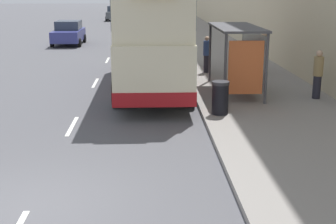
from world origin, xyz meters
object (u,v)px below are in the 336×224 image
object	(u,v)px
car_0	(144,31)
pedestrian_2	(318,74)
litter_bin	(220,98)
pedestrian_1	(264,52)
pedestrian_at_shelter	(207,54)
double_decker_bus_near	(152,32)
car_2	(115,13)
bus_shelter	(242,47)
car_1	(69,33)

from	to	relation	value
car_0	pedestrian_2	size ratio (longest dim) A/B	2.57
car_0	litter_bin	bearing A→B (deg)	-83.13
car_0	pedestrian_1	distance (m)	14.39
pedestrian_at_shelter	pedestrian_2	distance (m)	6.35
double_decker_bus_near	pedestrian_2	distance (m)	6.64
car_2	litter_bin	bearing A→B (deg)	98.02
litter_bin	double_decker_bus_near	bearing A→B (deg)	113.30
pedestrian_1	litter_bin	distance (m)	8.19
car_2	double_decker_bus_near	bearing A→B (deg)	96.02
bus_shelter	pedestrian_at_shelter	bearing A→B (deg)	99.42
double_decker_bus_near	litter_bin	distance (m)	5.49
litter_bin	car_2	bearing A→B (deg)	98.02
double_decker_bus_near	pedestrian_at_shelter	world-z (taller)	double_decker_bus_near
car_0	pedestrian_2	xyz separation A→B (m)	(6.29, -18.78, 0.17)
car_1	pedestrian_1	world-z (taller)	pedestrian_1
car_0	car_2	xyz separation A→B (m)	(-3.74, 23.57, 0.01)
car_0	litter_bin	distance (m)	20.90
car_1	car_0	bearing A→B (deg)	-169.98
car_1	pedestrian_2	size ratio (longest dim) A/B	2.47
pedestrian_1	pedestrian_2	xyz separation A→B (m)	(0.61, -5.56, -0.06)
car_0	pedestrian_at_shelter	xyz separation A→B (m)	(2.98, -13.36, 0.15)
car_2	pedestrian_2	world-z (taller)	pedestrian_2
pedestrian_1	car_2	bearing A→B (deg)	104.38
litter_bin	car_1	bearing A→B (deg)	111.79
car_1	pedestrian_at_shelter	world-z (taller)	pedestrian_at_shelter
car_0	double_decker_bus_near	bearing A→B (deg)	-88.48
pedestrian_at_shelter	litter_bin	bearing A→B (deg)	-93.75
double_decker_bus_near	pedestrian_2	xyz separation A→B (m)	(5.87, -2.85, -1.26)
bus_shelter	double_decker_bus_near	xyz separation A→B (m)	(-3.30, 1.88, 0.41)
car_0	pedestrian_1	xyz separation A→B (m)	(5.69, -13.22, 0.23)
car_1	pedestrian_2	world-z (taller)	pedestrian_2
bus_shelter	double_decker_bus_near	distance (m)	3.82
car_1	double_decker_bus_near	bearing A→B (deg)	111.30
pedestrian_at_shelter	pedestrian_1	distance (m)	2.71
double_decker_bus_near	car_1	world-z (taller)	double_decker_bus_near
bus_shelter	car_2	xyz separation A→B (m)	(-7.46, 41.38, -1.01)
pedestrian_1	bus_shelter	bearing A→B (deg)	-113.16
car_1	litter_bin	bearing A→B (deg)	111.79
car_2	pedestrian_1	bearing A→B (deg)	104.38
pedestrian_at_shelter	pedestrian_1	world-z (taller)	pedestrian_1
pedestrian_at_shelter	pedestrian_2	world-z (taller)	pedestrian_2
car_1	litter_bin	size ratio (longest dim) A/B	4.09
car_1	car_2	world-z (taller)	car_2
car_0	pedestrian_2	distance (m)	19.81
double_decker_bus_near	car_0	bearing A→B (deg)	91.52
bus_shelter	car_1	distance (m)	19.20
pedestrian_1	pedestrian_2	size ratio (longest dim) A/B	1.07
car_1	litter_bin	distance (m)	21.31
pedestrian_1	car_0	bearing A→B (deg)	113.27
bus_shelter	pedestrian_1	size ratio (longest dim) A/B	2.27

